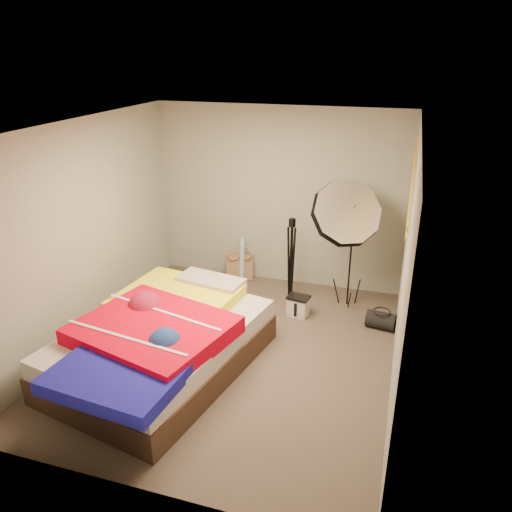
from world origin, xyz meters
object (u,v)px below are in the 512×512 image
at_px(bed, 161,341).
at_px(photo_umbrella, 345,214).
at_px(camera_tripod, 291,255).
at_px(wrapping_roll, 242,260).
at_px(duffel_bag, 381,320).
at_px(tote_bag, 239,267).
at_px(camera_case, 298,307).

bearing_deg(bed, photo_umbrella, 49.41).
relative_size(bed, camera_tripod, 2.25).
xyz_separation_m(wrapping_roll, camera_tripod, (0.82, -0.42, 0.34)).
relative_size(duffel_bag, bed, 0.13).
distance_m(tote_bag, duffel_bag, 2.25).
bearing_deg(camera_tripod, wrapping_roll, 153.02).
distance_m(duffel_bag, photo_umbrella, 1.37).
distance_m(wrapping_roll, bed, 2.32).
relative_size(tote_bag, bed, 0.15).
bearing_deg(bed, tote_bag, 88.26).
relative_size(wrapping_roll, camera_case, 2.62).
xyz_separation_m(tote_bag, camera_tripod, (0.88, -0.44, 0.48)).
relative_size(tote_bag, camera_case, 1.52).
height_order(duffel_bag, photo_umbrella, photo_umbrella).
xyz_separation_m(tote_bag, bed, (-0.07, -2.34, 0.14)).
height_order(tote_bag, wrapping_roll, wrapping_roll).
bearing_deg(camera_case, bed, -117.09).
xyz_separation_m(duffel_bag, photo_umbrella, (-0.57, 0.35, 1.20)).
relative_size(photo_umbrella, camera_tripod, 1.55).
relative_size(tote_bag, photo_umbrella, 0.21).
relative_size(duffel_bag, photo_umbrella, 0.19).
xyz_separation_m(wrapping_roll, photo_umbrella, (1.48, -0.44, 0.97)).
bearing_deg(bed, duffel_bag, 35.13).
distance_m(tote_bag, photo_umbrella, 1.95).
height_order(wrapping_roll, bed, bed).
xyz_separation_m(duffel_bag, bed, (-2.17, -1.53, 0.23)).
bearing_deg(bed, camera_tripod, 63.46).
height_order(camera_case, bed, bed).
bearing_deg(tote_bag, camera_tripod, -49.35).
height_order(tote_bag, duffel_bag, tote_bag).
bearing_deg(wrapping_roll, camera_case, -37.60).
xyz_separation_m(bed, photo_umbrella, (1.61, 1.88, 0.97)).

